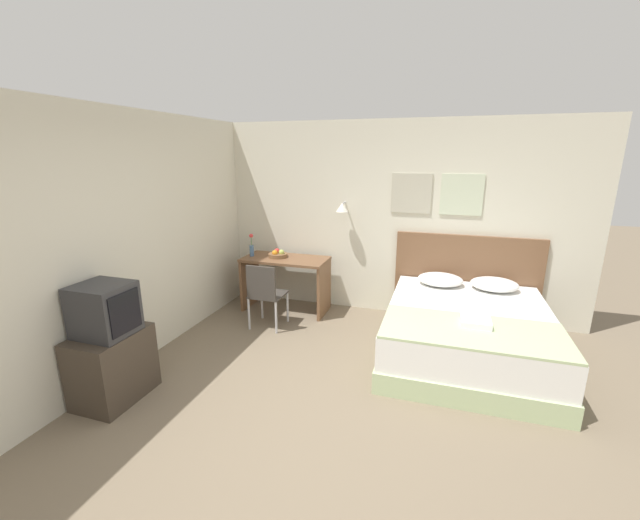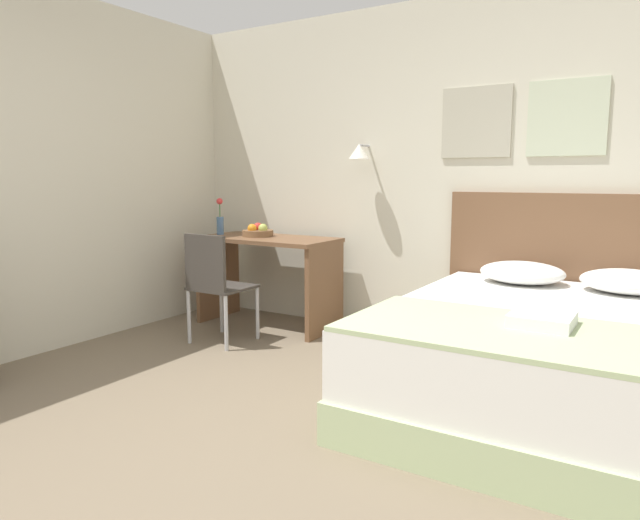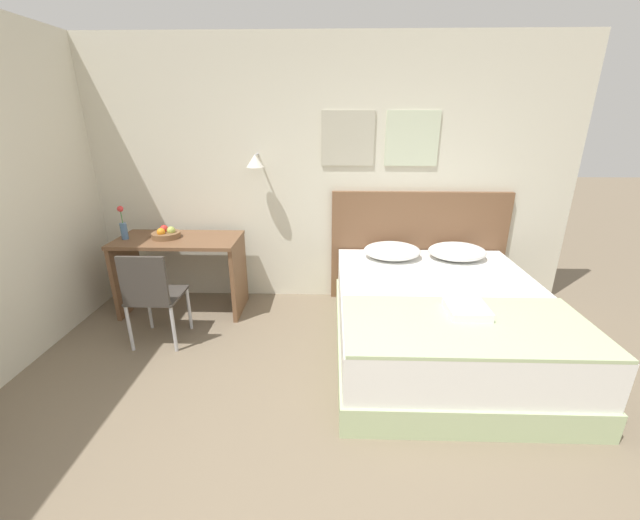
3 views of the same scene
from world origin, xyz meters
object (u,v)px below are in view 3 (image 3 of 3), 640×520
(pillow_left, at_px, (392,251))
(headboard, at_px, (418,247))
(pillow_right, at_px, (457,251))
(throw_blanket, at_px, (468,325))
(fruit_bowl, at_px, (166,234))
(desk_chair, at_px, (151,292))
(flower_vase, at_px, (123,226))
(folded_towel_near_foot, at_px, (467,309))
(desk, at_px, (181,261))
(bed, at_px, (440,321))

(pillow_left, bearing_deg, headboard, 43.56)
(pillow_right, distance_m, throw_blanket, 1.39)
(fruit_bowl, bearing_deg, pillow_left, 1.31)
(desk_chair, bearing_deg, flower_vase, 127.79)
(pillow_right, relative_size, folded_towel_near_foot, 1.95)
(pillow_left, distance_m, desk, 2.12)
(desk, bearing_deg, throw_blanket, -27.80)
(headboard, xyz_separation_m, pillow_right, (0.32, -0.31, 0.06))
(pillow_left, xyz_separation_m, desk, (-2.12, -0.06, -0.11))
(pillow_left, xyz_separation_m, pillow_right, (0.64, 0.00, 0.00))
(headboard, bearing_deg, fruit_bowl, -172.07)
(folded_towel_near_foot, distance_m, desk_chair, 2.53)
(pillow_left, distance_m, folded_towel_near_foot, 1.26)
(folded_towel_near_foot, height_order, fruit_bowl, fruit_bowl)
(headboard, relative_size, desk_chair, 2.13)
(headboard, height_order, pillow_right, headboard)
(desk, xyz_separation_m, fruit_bowl, (-0.12, 0.01, 0.28))
(desk_chair, bearing_deg, headboard, 23.24)
(throw_blanket, relative_size, desk_chair, 1.93)
(desk_chair, bearing_deg, fruit_bowl, 99.11)
(folded_towel_near_foot, relative_size, desk, 0.24)
(desk, bearing_deg, headboard, 8.58)
(pillow_left, height_order, flower_vase, flower_vase)
(folded_towel_near_foot, xyz_separation_m, desk, (-2.47, 1.14, -0.09))
(bed, distance_m, desk, 2.55)
(pillow_left, distance_m, throw_blanket, 1.39)
(pillow_right, bearing_deg, headboard, 136.44)
(pillow_right, height_order, desk, desk)
(bed, xyz_separation_m, desk, (-2.44, 0.69, 0.26))
(throw_blanket, height_order, desk_chair, desk_chair)
(bed, bearing_deg, desk, 164.21)
(flower_vase, bearing_deg, pillow_right, 1.90)
(headboard, height_order, folded_towel_near_foot, headboard)
(pillow_left, relative_size, folded_towel_near_foot, 1.95)
(headboard, relative_size, throw_blanket, 1.10)
(throw_blanket, distance_m, fruit_bowl, 2.88)
(headboard, distance_m, pillow_right, 0.45)
(pillow_left, height_order, throw_blanket, pillow_left)
(throw_blanket, distance_m, flower_vase, 3.20)
(pillow_right, bearing_deg, fruit_bowl, -178.99)
(folded_towel_near_foot, bearing_deg, pillow_right, 76.69)
(pillow_right, bearing_deg, bed, -113.10)
(pillow_right, bearing_deg, throw_blanket, -103.38)
(headboard, bearing_deg, pillow_left, -136.44)
(folded_towel_near_foot, distance_m, fruit_bowl, 2.84)
(headboard, height_order, throw_blanket, headboard)
(flower_vase, bearing_deg, bed, -12.36)
(headboard, bearing_deg, pillow_right, -43.56)
(throw_blanket, xyz_separation_m, flower_vase, (-2.94, 1.24, 0.32))
(folded_towel_near_foot, distance_m, flower_vase, 3.18)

